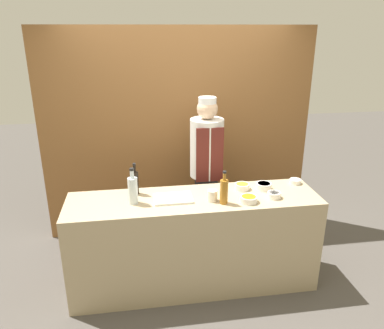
{
  "coord_description": "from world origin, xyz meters",
  "views": [
    {
      "loc": [
        -0.49,
        -3.03,
        2.38
      ],
      "look_at": [
        0.0,
        0.12,
        1.2
      ],
      "focal_mm": 35.0,
      "sensor_mm": 36.0,
      "label": 1
    }
  ],
  "objects": [
    {
      "name": "bottle_clear",
      "position": [
        -0.54,
        -0.02,
        1.05
      ],
      "size": [
        0.08,
        0.08,
        0.33
      ],
      "color": "silver",
      "rests_on": "counter"
    },
    {
      "name": "counter",
      "position": [
        0.0,
        0.0,
        0.46
      ],
      "size": [
        2.3,
        0.6,
        0.92
      ],
      "color": "tan",
      "rests_on": "ground_plane"
    },
    {
      "name": "sauce_bowl_purple",
      "position": [
        1.04,
        0.18,
        0.95
      ],
      "size": [
        0.11,
        0.11,
        0.04
      ],
      "color": "white",
      "rests_on": "counter"
    },
    {
      "name": "sauce_bowl_yellow",
      "position": [
        0.48,
        0.13,
        0.95
      ],
      "size": [
        0.14,
        0.14,
        0.05
      ],
      "color": "white",
      "rests_on": "counter"
    },
    {
      "name": "chef_center",
      "position": [
        0.24,
        0.64,
        0.94
      ],
      "size": [
        0.35,
        0.35,
        1.72
      ],
      "color": "#28282D",
      "rests_on": "ground_plane"
    },
    {
      "name": "bottle_soy",
      "position": [
        -0.52,
        0.18,
        1.04
      ],
      "size": [
        0.06,
        0.06,
        0.3
      ],
      "color": "black",
      "rests_on": "counter"
    },
    {
      "name": "sauce_bowl_green",
      "position": [
        0.72,
        -0.1,
        0.95
      ],
      "size": [
        0.12,
        0.12,
        0.05
      ],
      "color": "white",
      "rests_on": "counter"
    },
    {
      "name": "sauce_bowl_orange",
      "position": [
        0.47,
        -0.15,
        0.95
      ],
      "size": [
        0.15,
        0.15,
        0.05
      ],
      "color": "white",
      "rests_on": "counter"
    },
    {
      "name": "ground_plane",
      "position": [
        0.0,
        0.0,
        0.0
      ],
      "size": [
        14.0,
        14.0,
        0.0
      ],
      "primitive_type": "plane",
      "color": "#4C4742"
    },
    {
      "name": "cabinet_wall",
      "position": [
        0.0,
        1.17,
        1.2
      ],
      "size": [
        3.09,
        0.18,
        2.4
      ],
      "color": "brown",
      "rests_on": "ground_plane"
    },
    {
      "name": "cup_cream",
      "position": [
        0.15,
        -0.08,
        0.97
      ],
      "size": [
        0.09,
        0.09,
        0.1
      ],
      "color": "silver",
      "rests_on": "counter"
    },
    {
      "name": "cutting_board",
      "position": [
        -0.19,
        0.0,
        0.93
      ],
      "size": [
        0.34,
        0.23,
        0.02
      ],
      "color": "white",
      "rests_on": "counter"
    },
    {
      "name": "sauce_bowl_red",
      "position": [
        0.69,
        0.1,
        0.95
      ],
      "size": [
        0.15,
        0.15,
        0.06
      ],
      "color": "white",
      "rests_on": "counter"
    },
    {
      "name": "bottle_amber",
      "position": [
        0.24,
        -0.14,
        1.04
      ],
      "size": [
        0.07,
        0.07,
        0.3
      ],
      "color": "#9E661E",
      "rests_on": "counter"
    }
  ]
}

